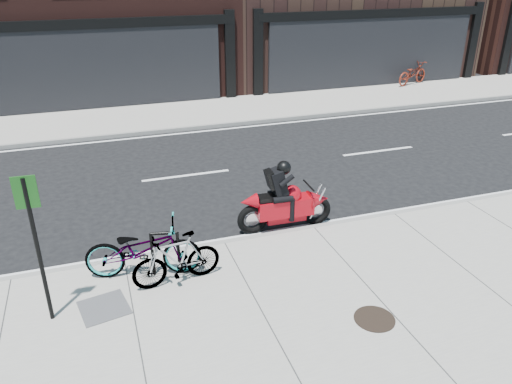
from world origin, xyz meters
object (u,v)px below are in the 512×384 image
object	(u,v)px
bike_rack	(165,249)
sign_post	(35,238)
motorcycle	(289,201)
bicycle_far	(412,73)
utility_grate	(104,308)
bicycle_rear	(176,259)
bicycle_front	(143,249)
manhole_cover	(374,319)

from	to	relation	value
bike_rack	sign_post	distance (m)	2.29
motorcycle	bicycle_far	xyz separation A→B (m)	(10.40, 10.60, -0.02)
motorcycle	utility_grate	distance (m)	4.42
bicycle_rear	bicycle_far	world-z (taller)	bicycle_far
bicycle_front	utility_grate	size ratio (longest dim) A/B	2.76
bicycle_rear	manhole_cover	distance (m)	3.49
bike_rack	bicycle_far	distance (m)	17.68
bicycle_far	bicycle_rear	bearing A→B (deg)	112.40
bicycle_rear	motorcycle	world-z (taller)	motorcycle
bicycle_rear	bicycle_far	size ratio (longest dim) A/B	0.83
bike_rack	bicycle_front	distance (m)	0.39
bike_rack	bicycle_rear	size ratio (longest dim) A/B	0.55
bicycle_rear	bicycle_far	distance (m)	17.79
bike_rack	utility_grate	size ratio (longest dim) A/B	1.17
utility_grate	sign_post	world-z (taller)	sign_post
motorcycle	sign_post	distance (m)	5.22
bicycle_far	utility_grate	distance (m)	19.00
bicycle_front	bicycle_far	xyz separation A→B (m)	(13.62, 11.61, -0.04)
bike_rack	bicycle_front	bearing A→B (deg)	165.97
manhole_cover	sign_post	xyz separation A→B (m)	(-4.90, 1.69, 1.48)
bicycle_rear	bicycle_far	bearing A→B (deg)	126.39
bicycle_rear	utility_grate	world-z (taller)	bicycle_rear
bicycle_front	bicycle_rear	xyz separation A→B (m)	(0.52, -0.42, -0.06)
bicycle_front	manhole_cover	xyz separation A→B (m)	(3.32, -2.45, -0.54)
manhole_cover	bicycle_front	bearing A→B (deg)	143.56
bicycle_front	sign_post	world-z (taller)	sign_post
bike_rack	bicycle_rear	xyz separation A→B (m)	(0.14, -0.32, -0.03)
manhole_cover	utility_grate	world-z (taller)	same
bicycle_far	bike_rack	bearing A→B (deg)	111.32
motorcycle	bicycle_far	bearing A→B (deg)	47.79
sign_post	manhole_cover	bearing A→B (deg)	-15.48
bicycle_far	utility_grate	xyz separation A→B (m)	(-14.41, -12.38, -0.50)
manhole_cover	bike_rack	bearing A→B (deg)	141.28
bike_rack	bicycle_front	xyz separation A→B (m)	(-0.38, 0.10, 0.03)
motorcycle	manhole_cover	distance (m)	3.50
bicycle_rear	utility_grate	bearing A→B (deg)	-81.28
bicycle_front	motorcycle	distance (m)	3.38
bicycle_far	utility_grate	bearing A→B (deg)	110.51
bicycle_rear	motorcycle	bearing A→B (deg)	111.65
bicycle_front	manhole_cover	distance (m)	4.16
bike_rack	motorcycle	size ratio (longest dim) A/B	0.41
utility_grate	sign_post	xyz separation A→B (m)	(-0.80, 0.00, 1.48)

